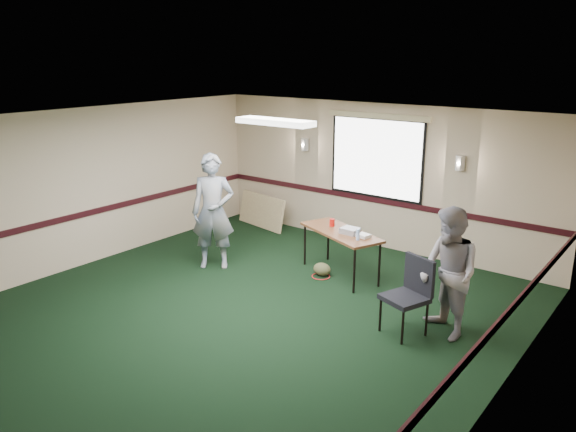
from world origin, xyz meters
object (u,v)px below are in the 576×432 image
Objects in this scene: folding_table at (341,234)px; person_right at (449,273)px; projector at (350,231)px; person_left at (213,212)px; conference_chair at (411,290)px.

folding_table is 0.96× the size of person_right.
projector is at bearing -167.89° from person_right.
person_right is (4.13, 0.08, -0.13)m from person_left.
folding_table is at bearing -9.91° from person_left.
conference_chair is at bearing -116.36° from person_right.
folding_table is 0.84× the size of person_left.
conference_chair is at bearing -32.74° from projector.
person_left is 1.15× the size of person_right.
person_left is 4.13m from person_right.
person_left is at bearing -143.04° from person_right.
folding_table is 2.38m from person_right.
person_right is at bearing 48.00° from conference_chair.
projector is 2.20m from person_right.
person_left reaches higher than person_right.
projector is 0.27× the size of conference_chair.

